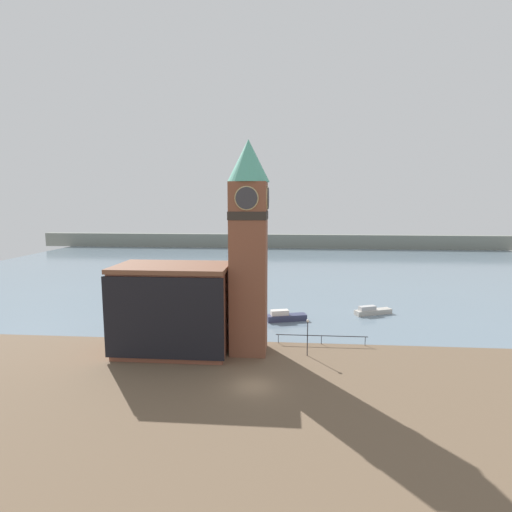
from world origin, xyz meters
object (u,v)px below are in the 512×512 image
(boat_near, at_px, (285,317))
(mooring_bollard_near, at_px, (263,351))
(lamp_post, at_px, (308,331))
(pier_building, at_px, (173,309))
(clock_tower, at_px, (249,243))
(boat_far, at_px, (372,311))

(boat_near, bearing_deg, mooring_bollard_near, -115.72)
(mooring_bollard_near, distance_m, lamp_post, 5.50)
(pier_building, bearing_deg, clock_tower, 4.80)
(boat_far, relative_size, lamp_post, 1.43)
(boat_near, distance_m, mooring_bollard_near, 13.33)
(pier_building, height_order, boat_near, pier_building)
(pier_building, xyz_separation_m, boat_near, (12.59, 12.97, -4.43))
(boat_near, height_order, mooring_bollard_near, boat_near)
(boat_near, height_order, boat_far, boat_near)
(lamp_post, bearing_deg, clock_tower, 173.72)
(clock_tower, bearing_deg, boat_near, 71.80)
(pier_building, height_order, mooring_bollard_near, pier_building)
(mooring_bollard_near, bearing_deg, lamp_post, 1.73)
(pier_building, bearing_deg, boat_near, 45.84)
(pier_building, bearing_deg, mooring_bollard_near, -0.88)
(boat_near, bearing_deg, lamp_post, -94.35)
(clock_tower, relative_size, lamp_post, 5.68)
(boat_far, bearing_deg, clock_tower, -158.52)
(boat_far, distance_m, lamp_post, 20.41)
(pier_building, distance_m, lamp_post, 15.33)
(boat_near, distance_m, lamp_post, 13.43)
(boat_near, height_order, lamp_post, lamp_post)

